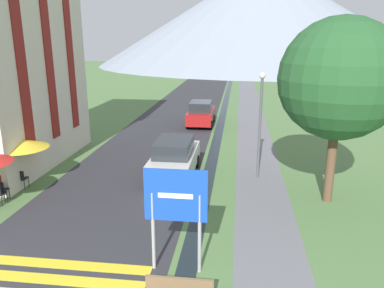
{
  "coord_description": "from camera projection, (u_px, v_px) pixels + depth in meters",
  "views": [
    {
      "loc": [
        2.49,
        -5.46,
        6.31
      ],
      "look_at": [
        0.56,
        10.0,
        1.9
      ],
      "focal_mm": 35.0,
      "sensor_mm": 36.0,
      "label": 1
    }
  ],
  "objects": [
    {
      "name": "cafe_umbrella_middle_yellow",
      "position": [
        20.0,
        143.0,
        16.2
      ],
      "size": [
        2.38,
        2.38,
        2.13
      ],
      "color": "#B7B2A8",
      "rests_on": "ground_plane"
    },
    {
      "name": "footpath",
      "position": [
        250.0,
        107.0,
        35.44
      ],
      "size": [
        2.2,
        60.0,
        0.01
      ],
      "color": "slate",
      "rests_on": "ground_plane"
    },
    {
      "name": "crosswalk_marking",
      "position": [
        48.0,
        279.0,
        10.17
      ],
      "size": [
        5.44,
        1.84,
        0.01
      ],
      "color": "yellow",
      "rests_on": "ground_plane"
    },
    {
      "name": "cafe_chair_far_left",
      "position": [
        32.0,
        168.0,
        17.4
      ],
      "size": [
        0.4,
        0.4,
        0.85
      ],
      "rotation": [
        0.0,
        0.0,
        -0.06
      ],
      "color": "black",
      "rests_on": "ground_plane"
    },
    {
      "name": "mountain_distant",
      "position": [
        263.0,
        14.0,
        90.98
      ],
      "size": [
        79.68,
        79.68,
        23.77
      ],
      "color": "gray",
      "rests_on": "ground_plane"
    },
    {
      "name": "cafe_chair_middle",
      "position": [
        21.0,
        178.0,
        16.15
      ],
      "size": [
        0.4,
        0.4,
        0.85
      ],
      "rotation": [
        0.0,
        0.0,
        -0.17
      ],
      "color": "black",
      "rests_on": "ground_plane"
    },
    {
      "name": "streetlamp",
      "position": [
        260.0,
        117.0,
        16.81
      ],
      "size": [
        0.28,
        0.28,
        4.89
      ],
      "color": "#515156",
      "rests_on": "ground_plane"
    },
    {
      "name": "road",
      "position": [
        186.0,
        106.0,
        36.17
      ],
      "size": [
        6.4,
        60.0,
        0.01
      ],
      "color": "#2D2D33",
      "rests_on": "ground_plane"
    },
    {
      "name": "ground_plane",
      "position": [
        202.0,
        131.0,
        26.32
      ],
      "size": [
        160.0,
        160.0,
        0.0
      ],
      "primitive_type": "plane",
      "color": "#517542"
    },
    {
      "name": "tree_by_path",
      "position": [
        340.0,
        79.0,
        13.79
      ],
      "size": [
        4.55,
        4.55,
        7.15
      ],
      "color": "brown",
      "rests_on": "ground_plane"
    },
    {
      "name": "cafe_chair_near_right",
      "position": [
        1.0,
        189.0,
        14.91
      ],
      "size": [
        0.4,
        0.4,
        0.85
      ],
      "rotation": [
        0.0,
        0.0,
        -0.43
      ],
      "color": "black",
      "rests_on": "ground_plane"
    },
    {
      "name": "road_sign",
      "position": [
        176.0,
        206.0,
        10.04
      ],
      "size": [
        1.72,
        0.11,
        3.02
      ],
      "color": "#9E9EA3",
      "rests_on": "ground_plane"
    },
    {
      "name": "person_seated_near",
      "position": [
        2.0,
        181.0,
        15.34
      ],
      "size": [
        0.32,
        0.32,
        1.19
      ],
      "color": "#282833",
      "rests_on": "ground_plane"
    },
    {
      "name": "parked_car_near",
      "position": [
        175.0,
        157.0,
        17.57
      ],
      "size": [
        1.99,
        4.48,
        1.82
      ],
      "color": "silver",
      "rests_on": "ground_plane"
    },
    {
      "name": "parked_car_far",
      "position": [
        201.0,
        113.0,
        27.91
      ],
      "size": [
        1.91,
        4.02,
        1.82
      ],
      "color": "#A31919",
      "rests_on": "ground_plane"
    },
    {
      "name": "drainage_channel",
      "position": [
        225.0,
        107.0,
        35.73
      ],
      "size": [
        0.6,
        60.0,
        0.0
      ],
      "color": "black",
      "rests_on": "ground_plane"
    }
  ]
}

